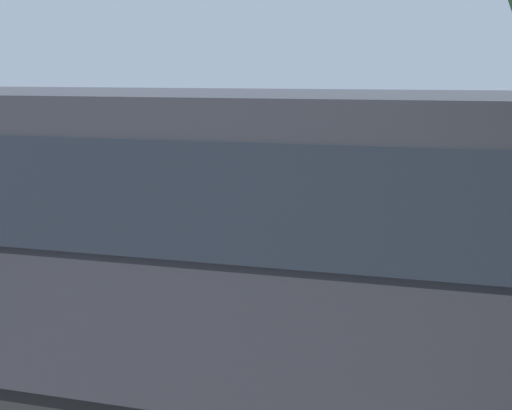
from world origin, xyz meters
The scene contains 13 objects.
ground_plane centered at (0.00, 0.00, 0.00)m, with size 80.00×80.00×0.00m, color #424247.
tour_bus centered at (0.68, 4.13, 1.65)m, with size 11.08×2.89×3.25m.
spectator_far_left centered at (-0.85, 1.48, 1.02)m, with size 0.57×0.33×1.72m.
spectator_left centered at (0.11, 1.61, 1.04)m, with size 0.58×0.33×1.74m.
spectator_centre centered at (1.12, 1.23, 1.05)m, with size 0.58×0.35×1.76m.
spectator_right centered at (2.21, 1.35, 1.10)m, with size 0.57×0.38×1.82m.
parked_motorcycle_silver centered at (1.65, 2.25, 0.48)m, with size 2.05×0.58×0.99m.
stunt_motorcycle centered at (1.70, -2.83, 1.06)m, with size 1.84×0.67×1.93m.
traffic_cone centered at (-0.19, -3.72, 0.30)m, with size 0.34×0.34×0.63m.
bay_line_b centered at (-2.72, -0.65, 0.00)m, with size 0.10×3.71×0.01m.
bay_line_c centered at (0.15, -0.65, 0.00)m, with size 0.10×3.54×0.01m.
bay_line_d centered at (3.02, -0.65, 0.00)m, with size 0.10×3.93×0.01m.
bay_line_e centered at (5.89, -0.65, 0.00)m, with size 0.10×4.48×0.01m.
Camera 1 is at (-1.34, 10.09, 3.46)m, focal length 43.17 mm.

